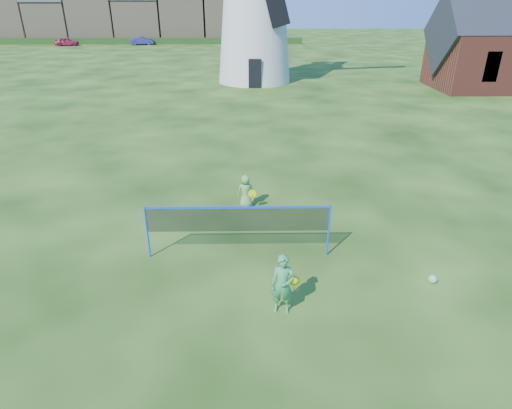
{
  "coord_description": "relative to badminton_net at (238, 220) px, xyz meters",
  "views": [
    {
      "loc": [
        0.02,
        -10.05,
        6.53
      ],
      "look_at": [
        0.2,
        0.5,
        1.5
      ],
      "focal_mm": 30.03,
      "sensor_mm": 36.0,
      "label": 1
    }
  ],
  "objects": [
    {
      "name": "hedge",
      "position": [
        -21.71,
        65.72,
        -0.64
      ],
      "size": [
        62.0,
        0.8,
        1.0
      ],
      "primitive_type": "cube",
      "color": "#193814",
      "rests_on": "ground"
    },
    {
      "name": "play_ball",
      "position": [
        4.98,
        -1.37,
        -1.03
      ],
      "size": [
        0.22,
        0.22,
        0.22
      ],
      "primitive_type": "sphere",
      "color": "green",
      "rests_on": "ground"
    },
    {
      "name": "car_right",
      "position": [
        -17.08,
        64.66,
        -0.52
      ],
      "size": [
        3.91,
        1.81,
        1.24
      ],
      "primitive_type": "imported",
      "rotation": [
        0.0,
        0.0,
        1.71
      ],
      "color": "navy",
      "rests_on": "ground"
    },
    {
      "name": "badminton_net",
      "position": [
        0.0,
        0.0,
        0.0
      ],
      "size": [
        5.05,
        0.05,
        1.55
      ],
      "color": "blue",
      "rests_on": "ground"
    },
    {
      "name": "player_girl",
      "position": [
        1.05,
        -2.41,
        -0.39
      ],
      "size": [
        0.72,
        0.44,
        1.49
      ],
      "rotation": [
        0.0,
        0.0,
        -0.17
      ],
      "color": "#3A9155",
      "rests_on": "ground"
    },
    {
      "name": "terraced_houses",
      "position": [
        -25.6,
        71.72,
        2.87
      ],
      "size": [
        52.74,
        8.4,
        8.32
      ],
      "color": "gray",
      "rests_on": "ground"
    },
    {
      "name": "car_left",
      "position": [
        -28.65,
        62.89,
        -0.52
      ],
      "size": [
        3.8,
        1.98,
        1.24
      ],
      "primitive_type": "imported",
      "rotation": [
        0.0,
        0.0,
        1.72
      ],
      "color": "maroon",
      "rests_on": "ground"
    },
    {
      "name": "ground",
      "position": [
        0.29,
        -0.28,
        -1.14
      ],
      "size": [
        220.0,
        220.0,
        0.0
      ],
      "primitive_type": "plane",
      "color": "black",
      "rests_on": "ground"
    },
    {
      "name": "player_boy",
      "position": [
        0.2,
        3.18,
        -0.55
      ],
      "size": [
        0.66,
        0.43,
        1.18
      ],
      "rotation": [
        0.0,
        0.0,
        3.19
      ],
      "color": "#67A14E",
      "rests_on": "ground"
    }
  ]
}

